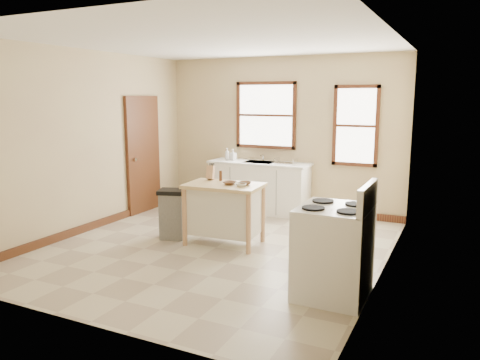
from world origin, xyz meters
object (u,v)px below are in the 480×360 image
object	(u,v)px
soap_bottle_a	(227,154)
bowl_a	(230,183)
dish_rack	(286,161)
knife_block	(210,173)
kitchen_island	(224,214)
soap_bottle_b	(233,155)
bowl_b	(245,183)
bowl_c	(241,185)
gas_stove	(334,239)
trash_bin	(172,214)
pepper_grinder	(221,176)

from	to	relation	value
soap_bottle_a	bowl_a	bearing A→B (deg)	-59.36
dish_rack	knife_block	size ratio (longest dim) A/B	1.81
dish_rack	kitchen_island	world-z (taller)	dish_rack
soap_bottle_b	knife_block	size ratio (longest dim) A/B	1.02
bowl_b	bowl_c	xyz separation A→B (m)	(-0.00, -0.13, 0.00)
kitchen_island	knife_block	size ratio (longest dim) A/B	5.34
kitchen_island	bowl_a	xyz separation A→B (m)	(0.09, -0.00, 0.46)
dish_rack	bowl_b	world-z (taller)	dish_rack
dish_rack	bowl_a	xyz separation A→B (m)	(-0.11, -1.98, -0.07)
soap_bottle_a	gas_stove	world-z (taller)	gas_stove
dish_rack	kitchen_island	bearing A→B (deg)	-105.60
bowl_a	trash_bin	distance (m)	1.05
soap_bottle_b	gas_stove	distance (m)	4.12
bowl_b	gas_stove	bearing A→B (deg)	-36.10
soap_bottle_b	kitchen_island	bearing A→B (deg)	-53.85
bowl_c	gas_stove	world-z (taller)	gas_stove
soap_bottle_a	knife_block	size ratio (longest dim) A/B	1.12
dish_rack	gas_stove	size ratio (longest dim) A/B	0.29
gas_stove	trash_bin	bearing A→B (deg)	160.09
pepper_grinder	trash_bin	distance (m)	0.92
bowl_b	bowl_c	distance (m)	0.13
bowl_c	bowl_a	bearing A→B (deg)	164.32
dish_rack	gas_stove	bearing A→B (deg)	-71.16
kitchen_island	gas_stove	xyz separation A→B (m)	(1.86, -1.07, 0.18)
bowl_c	gas_stove	distance (m)	1.89
gas_stove	kitchen_island	bearing A→B (deg)	150.03
kitchen_island	pepper_grinder	xyz separation A→B (m)	(-0.16, 0.20, 0.51)
knife_block	pepper_grinder	world-z (taller)	knife_block
soap_bottle_a	bowl_a	size ratio (longest dim) A/B	1.24
dish_rack	gas_stove	xyz separation A→B (m)	(1.66, -3.05, -0.35)
soap_bottle_a	bowl_a	world-z (taller)	soap_bottle_a
kitchen_island	bowl_b	distance (m)	0.55
soap_bottle_a	kitchen_island	distance (m)	2.26
soap_bottle_b	pepper_grinder	size ratio (longest dim) A/B	1.36
soap_bottle_a	trash_bin	world-z (taller)	soap_bottle_a
pepper_grinder	bowl_a	xyz separation A→B (m)	(0.25, -0.21, -0.05)
soap_bottle_b	bowl_a	distance (m)	2.21
kitchen_island	knife_block	distance (m)	0.67
trash_bin	dish_rack	bearing A→B (deg)	45.34
dish_rack	pepper_grinder	world-z (taller)	pepper_grinder
soap_bottle_b	knife_block	xyz separation A→B (m)	(0.52, -1.77, -0.05)
bowl_a	soap_bottle_b	bearing A→B (deg)	115.41
knife_block	gas_stove	bearing A→B (deg)	-43.10
trash_bin	gas_stove	world-z (taller)	gas_stove
soap_bottle_b	bowl_c	world-z (taller)	soap_bottle_b
kitchen_island	bowl_a	world-z (taller)	bowl_a
bowl_a	bowl_b	world-z (taller)	bowl_a
knife_block	soap_bottle_a	bearing A→B (deg)	96.93
knife_block	dish_rack	bearing A→B (deg)	60.19
gas_stove	soap_bottle_b	bearing A→B (deg)	131.59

